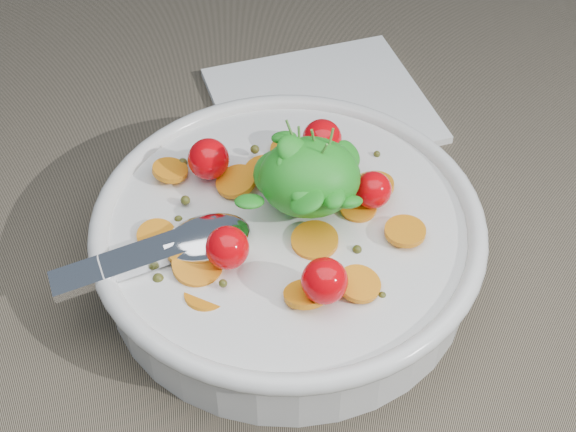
{
  "coord_description": "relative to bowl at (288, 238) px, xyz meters",
  "views": [
    {
      "loc": [
        -0.04,
        -0.36,
        0.44
      ],
      "look_at": [
        -0.03,
        0.0,
        0.05
      ],
      "focal_mm": 50.0,
      "sensor_mm": 36.0,
      "label": 1
    }
  ],
  "objects": [
    {
      "name": "ground",
      "position": [
        0.03,
        -0.0,
        -0.03
      ],
      "size": [
        6.0,
        6.0,
        0.0
      ],
      "primitive_type": "plane",
      "color": "#786C56",
      "rests_on": "ground"
    },
    {
      "name": "bowl",
      "position": [
        0.0,
        0.0,
        0.0
      ],
      "size": [
        0.28,
        0.26,
        0.11
      ],
      "color": "silver",
      "rests_on": "ground"
    },
    {
      "name": "napkin",
      "position": [
        0.04,
        0.18,
        -0.03
      ],
      "size": [
        0.21,
        0.19,
        0.01
      ],
      "primitive_type": "cube",
      "rotation": [
        0.0,
        0.0,
        0.26
      ],
      "color": "white",
      "rests_on": "ground"
    }
  ]
}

